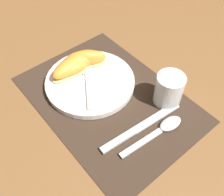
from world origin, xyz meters
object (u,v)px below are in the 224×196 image
(fork, at_px, (88,76))
(citrus_wedge_0, at_px, (86,59))
(knife, at_px, (140,128))
(citrus_wedge_1, at_px, (81,61))
(spoon, at_px, (163,128))
(plate, at_px, (90,82))
(citrus_wedge_2, at_px, (76,66))
(citrus_wedge_3, at_px, (72,66))
(juice_glass, at_px, (169,91))

(fork, distance_m, citrus_wedge_0, 0.05)
(knife, relative_size, citrus_wedge_1, 1.91)
(knife, relative_size, spoon, 1.29)
(citrus_wedge_0, bearing_deg, plate, -28.43)
(citrus_wedge_2, xyz_separation_m, citrus_wedge_3, (-0.01, -0.01, 0.00))
(knife, relative_size, citrus_wedge_3, 1.64)
(juice_glass, height_order, citrus_wedge_2, juice_glass)
(citrus_wedge_2, distance_m, citrus_wedge_3, 0.01)
(knife, xyz_separation_m, citrus_wedge_0, (-0.24, 0.03, 0.03))
(citrus_wedge_1, bearing_deg, fork, -13.95)
(citrus_wedge_0, bearing_deg, juice_glass, 21.17)
(fork, relative_size, citrus_wedge_2, 1.57)
(knife, bearing_deg, spoon, 46.47)
(plate, height_order, fork, fork)
(citrus_wedge_3, bearing_deg, juice_glass, 29.82)
(plate, distance_m, juice_glass, 0.21)
(spoon, height_order, fork, fork)
(spoon, xyz_separation_m, citrus_wedge_3, (-0.29, -0.06, 0.03))
(spoon, xyz_separation_m, citrus_wedge_0, (-0.28, -0.01, 0.03))
(citrus_wedge_2, bearing_deg, fork, 10.08)
(plate, relative_size, citrus_wedge_2, 2.13)
(juice_glass, bearing_deg, spoon, -52.60)
(citrus_wedge_1, bearing_deg, citrus_wedge_2, -69.22)
(knife, height_order, citrus_wedge_0, citrus_wedge_0)
(citrus_wedge_3, bearing_deg, citrus_wedge_2, 59.76)
(citrus_wedge_1, bearing_deg, citrus_wedge_0, 65.67)
(fork, bearing_deg, citrus_wedge_1, 166.05)
(knife, relative_size, citrus_wedge_2, 2.05)
(juice_glass, relative_size, fork, 0.47)
(plate, xyz_separation_m, juice_glass, (0.17, 0.12, 0.03))
(citrus_wedge_2, bearing_deg, citrus_wedge_3, -120.24)
(spoon, distance_m, citrus_wedge_2, 0.28)
(plate, xyz_separation_m, citrus_wedge_3, (-0.06, -0.02, 0.03))
(juice_glass, relative_size, knife, 0.36)
(spoon, bearing_deg, plate, -169.24)
(fork, distance_m, citrus_wedge_2, 0.04)
(fork, bearing_deg, plate, -10.62)
(fork, distance_m, citrus_wedge_3, 0.05)
(juice_glass, relative_size, citrus_wedge_1, 0.69)
(citrus_wedge_2, bearing_deg, citrus_wedge_0, 91.13)
(spoon, xyz_separation_m, citrus_wedge_1, (-0.29, -0.03, 0.03))
(citrus_wedge_2, bearing_deg, juice_glass, 28.43)
(plate, distance_m, spoon, 0.23)
(citrus_wedge_1, bearing_deg, citrus_wedge_3, -87.84)
(knife, height_order, citrus_wedge_2, citrus_wedge_2)
(knife, bearing_deg, citrus_wedge_1, 177.60)
(juice_glass, height_order, knife, juice_glass)
(knife, height_order, citrus_wedge_1, citrus_wedge_1)
(knife, distance_m, citrus_wedge_1, 0.25)
(spoon, relative_size, citrus_wedge_3, 1.28)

